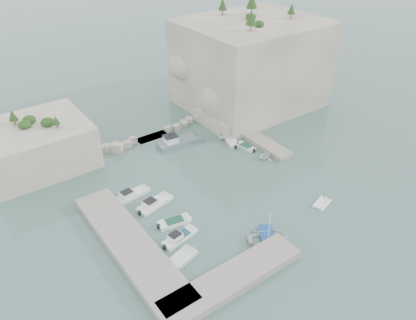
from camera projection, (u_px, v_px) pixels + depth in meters
ground at (232, 195)px, 59.56m from camera, size 400.00×400.00×0.00m
cliff_east at (251, 64)px, 81.86m from camera, size 26.00×22.00×17.00m
cliff_terrace at (226, 118)px, 77.49m from camera, size 8.00×10.00×2.50m
outcrop_west at (37, 145)px, 64.76m from camera, size 16.00×14.00×7.00m
quay_west at (130, 245)px, 50.20m from camera, size 5.00×24.00×1.10m
quay_south at (233, 278)px, 45.85m from camera, size 18.00×4.00×1.10m
ledge_east at (256, 138)px, 72.77m from camera, size 3.00×16.00×0.80m
breakwater at (152, 134)px, 73.61m from camera, size 28.00×3.00×1.40m
motorboat_a at (132, 196)px, 59.28m from camera, size 6.10×2.48×1.40m
motorboat_b at (155, 205)px, 57.62m from camera, size 6.20×3.17×1.40m
motorboat_c at (175, 223)px, 54.38m from camera, size 4.97×2.57×0.70m
motorboat_d at (180, 239)px, 51.93m from camera, size 5.64×2.51×1.40m
motorboat_e at (181, 260)px, 48.87m from camera, size 4.96×3.02×0.70m
rowboat at (268, 241)px, 51.66m from camera, size 6.65×6.13×1.12m
inflatable_dinghy at (321, 205)px, 57.73m from camera, size 3.45×2.30×0.44m
tender_east_a at (265, 158)px, 67.89m from camera, size 3.14×2.77×1.56m
tender_east_b at (246, 148)px, 70.68m from camera, size 1.79×4.10×0.70m
tender_east_c at (231, 142)px, 72.51m from camera, size 3.21×5.50×0.70m
tender_east_d at (226, 138)px, 73.77m from camera, size 4.24×2.07×1.57m
work_boat at (179, 144)px, 71.93m from camera, size 8.88×3.48×2.20m
rowboat_mast at (270, 225)px, 50.21m from camera, size 0.10×0.10×4.20m
vegetation at (227, 18)px, 75.13m from camera, size 53.48×13.88×13.40m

